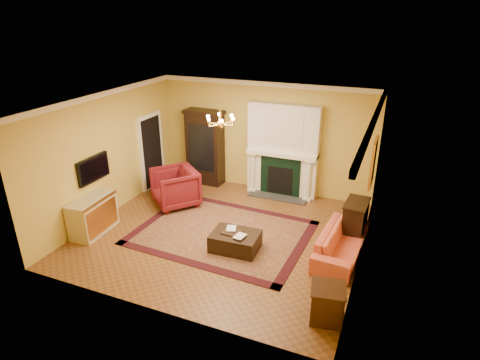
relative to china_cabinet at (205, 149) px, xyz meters
The scene contains 26 objects.
floor 3.17m from the china_cabinet, 56.10° to the right, with size 6.00×5.50×0.02m, color brown.
ceiling 3.60m from the china_cabinet, 56.10° to the right, with size 6.00×5.50×0.02m, color silver.
wall_back 1.76m from the china_cabinet, ahead, with size 6.00×0.02×3.00m, color gold.
wall_front 5.53m from the china_cabinet, 72.32° to the right, with size 6.00×0.02×3.00m, color gold.
wall_left 2.87m from the china_cabinet, 118.23° to the right, with size 0.02×5.50×3.00m, color gold.
wall_right 5.33m from the china_cabinet, 28.00° to the right, with size 0.02×5.50×3.00m, color gold.
fireplace 2.28m from the china_cabinet, ahead, with size 1.90×0.70×2.50m.
crown_molding 2.97m from the china_cabinet, 42.50° to the right, with size 6.00×5.50×0.12m.
doorway 1.51m from the china_cabinet, 148.34° to the right, with size 0.08×1.05×2.10m.
tv_panel 3.36m from the china_cabinet, 112.39° to the right, with size 0.09×0.95×0.58m.
gilt_mirror 4.81m from the china_cabinet, 13.22° to the right, with size 0.06×0.76×1.05m.
chandelier 3.39m from the china_cabinet, 56.10° to the right, with size 0.63×0.55×0.53m.
oriental_rug 3.16m from the china_cabinet, 56.28° to the right, with size 3.80×2.85×0.02m, color #410D10.
china_cabinet is the anchor object (origin of this frame).
wingback_armchair 1.71m from the china_cabinet, 91.93° to the right, with size 1.04×0.98×1.07m, color maroon.
pedestal_table 1.65m from the china_cabinet, 120.71° to the right, with size 0.38×0.38×0.67m.
commode 3.75m from the china_cabinet, 106.59° to the right, with size 0.53×1.13×0.84m, color #C4BD8F.
coral_sofa 4.96m from the china_cabinet, 28.74° to the right, with size 1.97×0.58×0.77m, color #D74D44.
end_table 6.22m from the china_cabinet, 44.70° to the right, with size 0.51×0.51×0.59m, color #3B1D10.
console_table 4.76m from the china_cabinet, 19.34° to the right, with size 0.43×0.76×0.85m, color black.
leather_ottoman 3.81m from the china_cabinet, 53.71° to the right, with size 0.99×0.72×0.37m, color black.
ottoman_tray 3.73m from the china_cabinet, 54.70° to the right, with size 0.40×0.31×0.03m, color black.
book_a 3.57m from the china_cabinet, 56.02° to the right, with size 0.20×0.02×0.26m, color gray.
book_b 3.87m from the china_cabinet, 53.92° to the right, with size 0.20×0.02×0.27m, color gray.
topiary_left 1.54m from the china_cabinet, ahead, with size 0.16×0.16×0.43m.
topiary_right 2.95m from the china_cabinet, ahead, with size 0.15×0.15×0.40m.
Camera 1 is at (3.38, -7.19, 4.70)m, focal length 30.00 mm.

